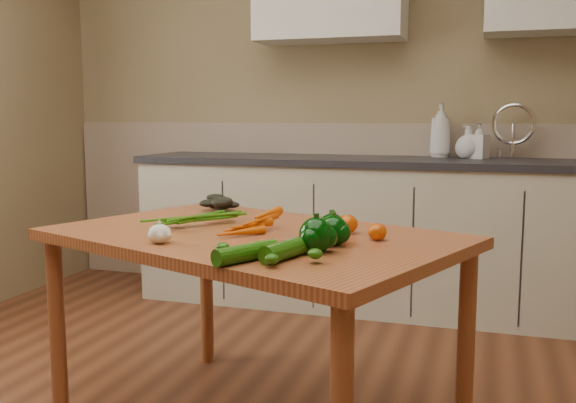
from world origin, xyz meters
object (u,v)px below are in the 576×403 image
(pepper_a, at_px, (332,229))
(pepper_b, at_px, (333,231))
(carrot_bunch, at_px, (238,221))
(garlic_bulb, at_px, (160,234))
(tomato_c, at_px, (377,232))
(leafy_greens, at_px, (223,199))
(table, at_px, (253,256))
(soap_bottle_a, at_px, (441,130))
(pepper_c, at_px, (316,235))
(tomato_b, at_px, (348,224))
(zucchini_b, at_px, (246,253))
(tomato_a, at_px, (327,226))
(soap_bottle_b, at_px, (479,141))
(soap_bottle_c, at_px, (468,142))
(zucchini_a, at_px, (286,250))

(pepper_a, relative_size, pepper_b, 0.99)
(carrot_bunch, relative_size, garlic_bulb, 3.56)
(garlic_bulb, bearing_deg, tomato_c, 21.28)
(leafy_greens, bearing_deg, table, -55.73)
(soap_bottle_a, height_order, pepper_a, soap_bottle_a)
(pepper_c, distance_m, tomato_b, 0.34)
(pepper_a, relative_size, zucchini_b, 0.44)
(leafy_greens, xyz_separation_m, tomato_a, (0.57, -0.43, -0.02))
(carrot_bunch, bearing_deg, pepper_c, -16.24)
(soap_bottle_b, bearing_deg, garlic_bulb, -89.52)
(soap_bottle_b, xyz_separation_m, soap_bottle_c, (-0.06, 0.01, -0.01))
(pepper_a, height_order, tomato_a, pepper_a)
(table, bearing_deg, pepper_b, -1.87)
(table, relative_size, soap_bottle_b, 7.69)
(pepper_b, bearing_deg, zucchini_a, -110.20)
(zucchini_b, bearing_deg, pepper_c, 49.11)
(carrot_bunch, bearing_deg, soap_bottle_c, 89.01)
(garlic_bulb, bearing_deg, soap_bottle_a, 71.72)
(garlic_bulb, height_order, tomato_c, garlic_bulb)
(table, distance_m, pepper_a, 0.35)
(soap_bottle_c, height_order, pepper_b, soap_bottle_c)
(soap_bottle_a, height_order, leafy_greens, soap_bottle_a)
(carrot_bunch, relative_size, zucchini_b, 1.21)
(soap_bottle_a, relative_size, pepper_c, 3.12)
(pepper_c, bearing_deg, zucchini_a, -117.17)
(table, relative_size, pepper_a, 17.29)
(soap_bottle_b, xyz_separation_m, carrot_bunch, (-0.78, -1.79, -0.23))
(garlic_bulb, relative_size, pepper_a, 0.78)
(carrot_bunch, bearing_deg, soap_bottle_a, 94.05)
(tomato_b, distance_m, tomato_c, 0.16)
(soap_bottle_a, distance_m, pepper_a, 2.00)
(soap_bottle_c, bearing_deg, pepper_a, 24.71)
(tomato_a, bearing_deg, zucchini_b, -104.71)
(pepper_a, bearing_deg, tomato_a, 111.24)
(soap_bottle_c, relative_size, pepper_c, 1.80)
(soap_bottle_b, bearing_deg, zucchini_b, -79.71)
(pepper_c, distance_m, zucchini_b, 0.24)
(table, xyz_separation_m, pepper_b, (0.32, -0.13, 0.13))
(soap_bottle_b, relative_size, tomato_b, 2.95)
(leafy_greens, xyz_separation_m, zucchini_a, (0.55, -0.81, -0.02))
(soap_bottle_a, bearing_deg, tomato_c, 83.00)
(pepper_b, height_order, tomato_b, pepper_b)
(soap_bottle_c, xyz_separation_m, tomato_c, (-0.21, -1.84, -0.22))
(carrot_bunch, height_order, zucchini_a, carrot_bunch)
(tomato_b, bearing_deg, tomato_c, -38.96)
(zucchini_a, bearing_deg, tomato_a, 86.65)
(soap_bottle_b, height_order, zucchini_a, soap_bottle_b)
(table, height_order, carrot_bunch, carrot_bunch)
(tomato_c, xyz_separation_m, zucchini_b, (-0.30, -0.42, -0.00))
(soap_bottle_b, height_order, pepper_a, soap_bottle_b)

